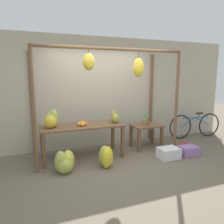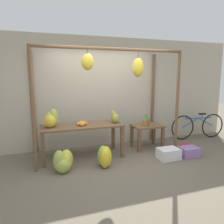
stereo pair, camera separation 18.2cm
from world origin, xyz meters
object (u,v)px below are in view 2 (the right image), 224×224
Objects in this scene: fruit_crate_purple at (189,152)px; blue_bucket at (186,148)px; fruit_crate_white at (168,154)px; parked_bicycle at (198,126)px; banana_pile_on_table at (51,119)px; banana_pile_ground_left at (64,162)px; orange_pile at (82,124)px; pineapple_cluster at (146,121)px; banana_pile_ground_right at (105,157)px; papaya_pile at (115,117)px.

blue_bucket is at bearing 67.13° from fruit_crate_purple.
parked_bicycle reaches higher than fruit_crate_white.
banana_pile_on_table is 0.99m from banana_pile_ground_left.
banana_pile_on_table is 1.51× the size of orange_pile.
fruit_crate_white reaches higher than blue_bucket.
banana_pile_on_table reaches higher than parked_bicycle.
fruit_crate_purple is (-1.18, -1.11, -0.26)m from parked_bicycle.
pineapple_cluster reaches higher than fruit_crate_white.
pineapple_cluster is 1.04m from fruit_crate_white.
pineapple_cluster is at bearing -172.23° from parked_bicycle.
banana_pile_ground_left is 1.07× the size of banana_pile_ground_right.
banana_pile_on_table is 4.21m from parked_bicycle.
parked_bicycle reaches higher than banana_pile_ground_right.
banana_pile_ground_right reaches higher than fruit_crate_white.
pineapple_cluster is 0.71× the size of fruit_crate_purple.
banana_pile_ground_right is at bearing 177.86° from fruit_crate_white.
banana_pile_ground_right is 0.26× the size of parked_bicycle.
orange_pile is 0.89× the size of blue_bucket.
pineapple_cluster reaches higher than fruit_crate_purple.
parked_bicycle reaches higher than fruit_crate_purple.
fruit_crate_white is 1.58× the size of papaya_pile.
banana_pile_on_table is at bearing 178.45° from papaya_pile.
parked_bicycle is at bearing 6.55° from orange_pile.
orange_pile is at bearing 50.51° from banana_pile_ground_left.
papaya_pile reaches higher than fruit_crate_purple.
banana_pile_ground_right is at bearing -62.30° from orange_pile.
fruit_crate_purple is (2.82, -0.13, -0.08)m from banana_pile_ground_left.
parked_bicycle reaches higher than banana_pile_ground_left.
pineapple_cluster reaches higher than banana_pile_ground_right.
banana_pile_ground_right is 1.06× the size of fruit_crate_purple.
papaya_pile is (1.26, 0.60, 0.69)m from banana_pile_ground_left.
fruit_crate_purple is at bearing -16.78° from orange_pile.
parked_bicycle is (1.71, 1.09, 0.25)m from fruit_crate_white.
orange_pile reaches higher than banana_pile_ground_right.
fruit_crate_white is at bearing -2.14° from banana_pile_ground_right.
banana_pile_ground_left is at bearing -129.49° from orange_pile.
fruit_crate_white is at bearing -35.08° from papaya_pile.
fruit_crate_purple is (0.68, -0.86, -0.61)m from pineapple_cluster.
papaya_pile reaches higher than banana_pile_ground_right.
orange_pile is at bearing 169.61° from blue_bucket.
orange_pile is at bearing -173.45° from parked_bicycle.
orange_pile is 0.56× the size of fruit_crate_white.
banana_pile_on_table is at bearing 165.51° from fruit_crate_purple.
blue_bucket is 1.40m from parked_bicycle.
pineapple_cluster is 0.67× the size of banana_pile_ground_right.
blue_bucket is at bearing 2.51° from banana_pile_ground_left.
papaya_pile is (-1.02, 0.72, 0.76)m from fruit_crate_white.
banana_pile_ground_left is 2.82m from fruit_crate_purple.
fruit_crate_purple is at bearing -25.17° from papaya_pile.
parked_bicycle is (3.52, 0.40, -0.42)m from orange_pile.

